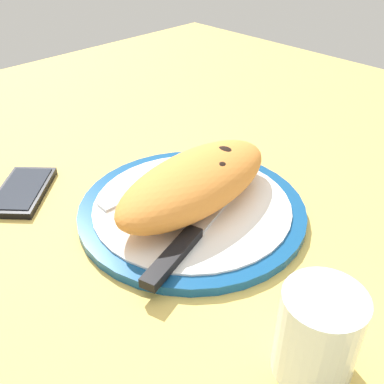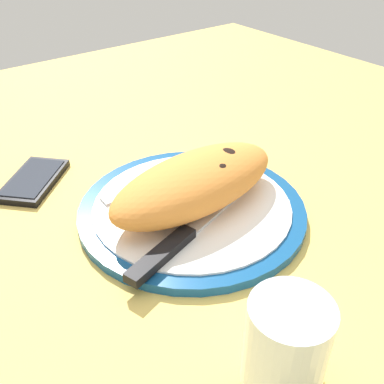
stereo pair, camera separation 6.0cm
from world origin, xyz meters
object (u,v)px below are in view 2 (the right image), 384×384
Objects in this scene: knife at (176,243)px; water_glass at (285,350)px; plate at (192,209)px; smartphone at (33,180)px; calzone at (194,181)px; fork at (146,186)px.

knife is 2.43× the size of water_glass.
plate reaches higher than smartphone.
plate is at bearing 24.64° from calzone.
fork is 1.80× the size of water_glass.
smartphone is at bearing -74.06° from knife.
plate is at bearing 124.63° from smartphone.
plate is 1.84× the size of fork.
calzone is at bearing 114.55° from fork.
water_glass reaches higher than calzone.
calzone is at bearing -141.39° from knife.
fork reaches higher than smartphone.
knife is at bearing 72.51° from fork.
knife is 27.21cm from smartphone.
water_glass is (2.16, 19.09, 1.96)cm from knife.
calzone is 2.86× the size of water_glass.
smartphone is at bearing -83.31° from water_glass.
water_glass is at bearing 69.20° from calzone.
calzone is 26.68cm from water_glass.
calzone is 25.46cm from smartphone.
knife reaches higher than plate.
smartphone is at bearing -55.37° from plate.
water_glass reaches higher than plate.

